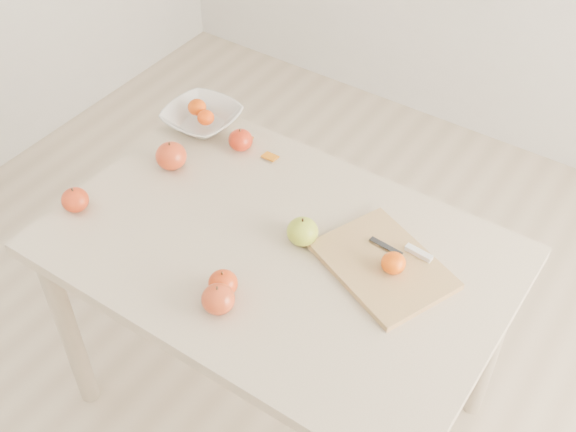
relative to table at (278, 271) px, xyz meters
The scene contains 16 objects.
ground 0.65m from the table, ahead, with size 3.50×3.50×0.00m, color #C6B293.
table is the anchor object (origin of this frame).
cutting_board 0.30m from the table, 18.50° to the left, with size 0.33×0.24×0.02m, color tan.
board_tangerine 0.34m from the table, 14.96° to the left, with size 0.06×0.06×0.05m, color #D75607.
fruit_bowl 0.59m from the table, 148.85° to the left, with size 0.23×0.23×0.06m, color silver.
bowl_tangerine_near 0.63m from the table, 149.26° to the left, with size 0.06×0.06×0.05m, color #CC5307.
bowl_tangerine_far 0.57m from the table, 148.57° to the left, with size 0.05×0.05×0.05m, color #E54B08.
orange_peel_a 0.47m from the table, 138.53° to the left, with size 0.06×0.04×0.00m, color #C35D0D.
orange_peel_b 0.38m from the table, 128.21° to the left, with size 0.04×0.04×0.00m, color orange.
paring_knife 0.37m from the table, 27.00° to the left, with size 0.17×0.05×0.01m.
apple_green 0.15m from the table, 48.47° to the left, with size 0.08×0.08×0.08m, color #76A01D.
apple_red_d 0.59m from the table, 160.20° to the right, with size 0.08×0.08×0.07m, color maroon.
apple_red_c 0.24m from the table, 95.54° to the right, with size 0.07×0.07×0.07m, color #A60A05.
apple_red_a 0.44m from the table, 139.90° to the left, with size 0.07×0.07×0.07m, color #950103.
apple_red_e 0.29m from the table, 89.25° to the right, with size 0.08×0.08×0.07m, color maroon.
apple_red_b 0.47m from the table, 168.21° to the left, with size 0.09×0.09×0.08m, color maroon.
Camera 1 is at (0.76, -1.07, 2.12)m, focal length 45.00 mm.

